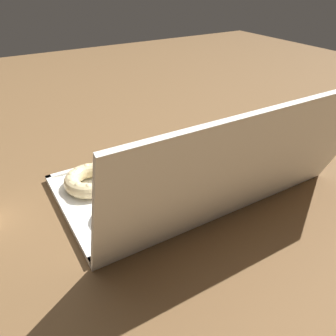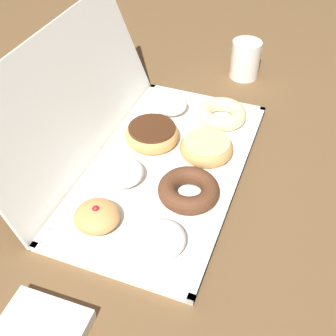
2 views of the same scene
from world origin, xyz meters
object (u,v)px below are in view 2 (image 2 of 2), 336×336
jelly_filled_donut_4 (97,216)px  coffee_mug (246,58)px  cruller_donut_3 (222,113)px  chocolate_frosted_donut_6 (152,134)px  powdered_filled_donut_7 (171,104)px  powdered_filled_donut_0 (161,239)px  chocolate_cake_ring_donut_1 (189,190)px  donut_box (167,168)px  glazed_ring_donut_2 (206,147)px  powdered_filled_donut_5 (123,172)px

jelly_filled_donut_4 → coffee_mug: coffee_mug is taller
cruller_donut_3 → chocolate_frosted_donut_6: chocolate_frosted_donut_6 is taller
cruller_donut_3 → powdered_filled_donut_7: bearing=95.1°
powdered_filled_donut_0 → chocolate_cake_ring_donut_1: (0.13, -0.01, -0.00)m
donut_box → cruller_donut_3: bearing=-16.9°
coffee_mug → donut_box: bearing=172.2°
powdered_filled_donut_0 → donut_box: bearing=17.9°
donut_box → glazed_ring_donut_2: bearing=-42.4°
glazed_ring_donut_2 → donut_box: bearing=137.6°
donut_box → chocolate_cake_ring_donut_1: chocolate_cake_ring_donut_1 is taller
powdered_filled_donut_5 → coffee_mug: (0.50, -0.13, 0.02)m
donut_box → powdered_filled_donut_0: 0.21m
cruller_donut_3 → jelly_filled_donut_4: size_ratio=1.38×
powdered_filled_donut_0 → glazed_ring_donut_2: (0.27, 0.00, -0.00)m
powdered_filled_donut_7 → powdered_filled_donut_5: bearing=178.9°
powdered_filled_donut_0 → cruller_donut_3: 0.40m
powdered_filled_donut_0 → jelly_filled_donut_4: size_ratio=1.03×
jelly_filled_donut_4 → powdered_filled_donut_7: size_ratio=1.04×
glazed_ring_donut_2 → powdered_filled_donut_7: size_ratio=1.42×
chocolate_frosted_donut_6 → powdered_filled_donut_7: 0.12m
chocolate_cake_ring_donut_1 → powdered_filled_donut_7: (0.26, 0.13, 0.00)m
chocolate_cake_ring_donut_1 → glazed_ring_donut_2: chocolate_cake_ring_donut_1 is taller
donut_box → powdered_filled_donut_7: powdered_filled_donut_7 is taller
powdered_filled_donut_0 → powdered_filled_donut_7: 0.41m
donut_box → powdered_filled_donut_0: bearing=-162.1°
cruller_donut_3 → chocolate_frosted_donut_6: (-0.13, 0.12, 0.00)m
glazed_ring_donut_2 → powdered_filled_donut_7: (0.12, 0.13, 0.00)m
powdered_filled_donut_0 → chocolate_cake_ring_donut_1: size_ratio=0.72×
glazed_ring_donut_2 → chocolate_frosted_donut_6: (-0.00, 0.13, 0.00)m
powdered_filled_donut_7 → coffee_mug: bearing=-26.6°
chocolate_cake_ring_donut_1 → cruller_donut_3: bearing=1.7°
coffee_mug → chocolate_cake_ring_donut_1: bearing=-179.0°
glazed_ring_donut_2 → powdered_filled_donut_5: 0.19m
jelly_filled_donut_4 → chocolate_frosted_donut_6: bearing=-0.4°
powdered_filled_donut_0 → chocolate_frosted_donut_6: size_ratio=0.72×
powdered_filled_donut_0 → cruller_donut_3: size_ratio=0.75×
powdered_filled_donut_7 → coffee_mug: size_ratio=0.81×
chocolate_cake_ring_donut_1 → jelly_filled_donut_4: bearing=133.1°
chocolate_cake_ring_donut_1 → cruller_donut_3: size_ratio=1.03×
chocolate_frosted_donut_6 → powdered_filled_donut_7: powdered_filled_donut_7 is taller
cruller_donut_3 → chocolate_frosted_donut_6: size_ratio=0.96×
glazed_ring_donut_2 → coffee_mug: size_ratio=1.15×
donut_box → chocolate_frosted_donut_6: size_ratio=4.65×
chocolate_frosted_donut_6 → glazed_ring_donut_2: bearing=-89.5°
glazed_ring_donut_2 → chocolate_frosted_donut_6: chocolate_frosted_donut_6 is taller
donut_box → cruller_donut_3: 0.21m
powdered_filled_donut_0 → glazed_ring_donut_2: 0.27m
donut_box → powdered_filled_donut_5: size_ratio=6.65×
powdered_filled_donut_0 → chocolate_frosted_donut_6: 0.29m
chocolate_frosted_donut_6 → powdered_filled_donut_0: bearing=-154.7°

